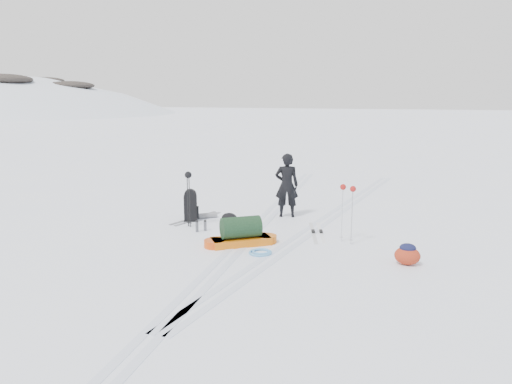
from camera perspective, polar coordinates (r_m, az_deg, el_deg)
ground at (r=11.29m, az=-0.72°, el=-4.91°), size 200.00×200.00×0.00m
ski_tracks at (r=11.92m, az=3.45°, el=-4.04°), size 3.38×17.97×0.01m
skier at (r=12.79m, az=3.53°, el=0.77°), size 0.69×0.54×1.65m
pulk_sled at (r=10.51m, az=-1.74°, el=-4.83°), size 1.54×1.29×0.60m
expedition_rucksack at (r=12.54m, az=-7.24°, el=-1.62°), size 0.70×0.78×0.81m
ski_poles_black at (r=11.85m, az=-7.75°, el=1.18°), size 0.18×0.16×1.34m
ski_poles_silver at (r=10.62m, az=10.44°, el=-0.29°), size 0.35×0.28×1.25m
touring_skis_grey at (r=12.81m, az=-6.88°, el=-2.98°), size 0.73×1.69×0.06m
touring_skis_white at (r=11.51m, az=7.00°, el=-4.61°), size 0.74×1.77×0.06m
rope_coil at (r=10.00m, az=0.54°, el=-6.89°), size 0.59×0.59×0.06m
small_daypack at (r=9.74m, az=16.91°, el=-6.83°), size 0.55×0.46×0.41m
thermos_pair at (r=11.60m, az=-6.31°, el=-3.88°), size 0.21×0.22×0.27m
stuff_sack at (r=12.32m, az=-3.07°, el=-2.97°), size 0.46×0.40×0.24m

